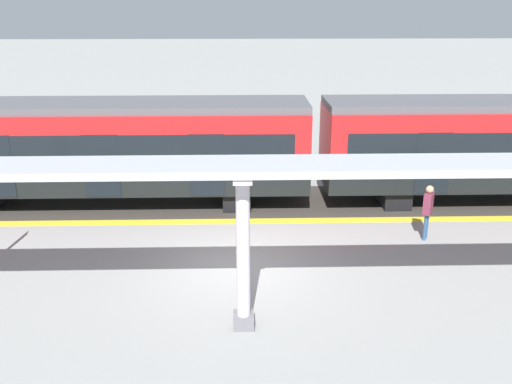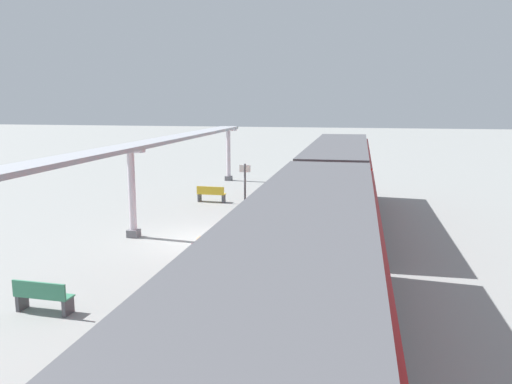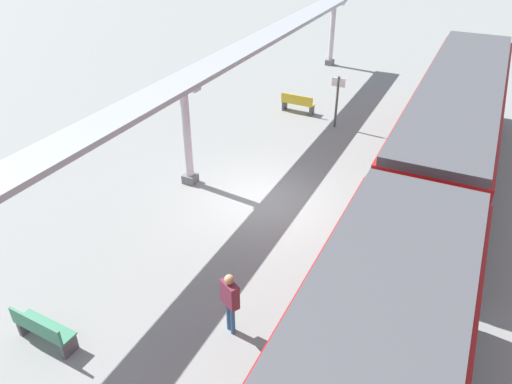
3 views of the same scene
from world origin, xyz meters
The scene contains 12 objects.
ground_plane centered at (0.00, 0.00, 0.00)m, with size 176.00×176.00×0.00m, color gray.
tactile_edge_strip centered at (-3.09, 0.00, 0.00)m, with size 0.44×38.52×0.01m, color gold.
trackbed centered at (-4.91, 0.00, 0.00)m, with size 3.20×50.52×0.01m, color #38332D.
train_near_carriage centered at (-4.90, -4.28, 1.83)m, with size 2.65×13.12×3.48m.
train_far_carriage centered at (-4.90, 9.42, 1.83)m, with size 2.65×13.12×3.48m.
canopy_pillar_nearest centered at (2.86, -15.01, 1.76)m, with size 1.10×0.44×3.48m.
canopy_pillar_second centered at (2.86, 0.09, 1.76)m, with size 1.10×0.44×3.48m.
canopy_beam centered at (2.86, -0.12, 3.56)m, with size 1.20×30.58×0.16m, color #A8AAB2.
bench_near_end centered at (1.93, 7.51, 0.44)m, with size 1.52×0.51×0.86m.
bench_mid_platform centered at (1.87, -7.39, 0.44)m, with size 1.51×0.48×0.86m.
platform_info_sign centered at (-0.16, -6.61, 1.33)m, with size 0.56×0.10×2.20m.
passenger_waiting_near_edge centered at (-1.58, 5.40, 1.03)m, with size 0.52×0.41×1.64m.
Camera 2 is at (-5.80, 18.55, 5.29)m, focal length 36.24 mm.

